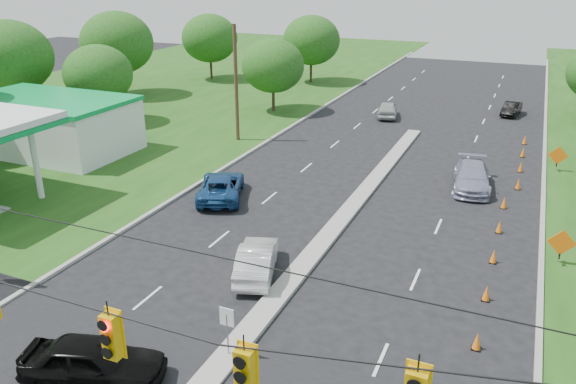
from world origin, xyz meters
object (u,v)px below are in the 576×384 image
at_px(blue_pickup, 221,186).
at_px(black_sedan, 94,361).
at_px(gas_station, 33,124).
at_px(white_sedan, 257,260).

bearing_deg(blue_pickup, black_sedan, 81.77).
distance_m(gas_station, black_sedan, 26.51).
relative_size(gas_station, black_sedan, 4.15).
bearing_deg(black_sedan, blue_pickup, -1.92).
relative_size(black_sedan, white_sedan, 1.07).
height_order(gas_station, black_sedan, gas_station).
relative_size(black_sedan, blue_pickup, 0.90).
xyz_separation_m(gas_station, white_sedan, (21.96, -8.60, -1.85)).
height_order(black_sedan, blue_pickup, black_sedan).
distance_m(black_sedan, blue_pickup, 16.35).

